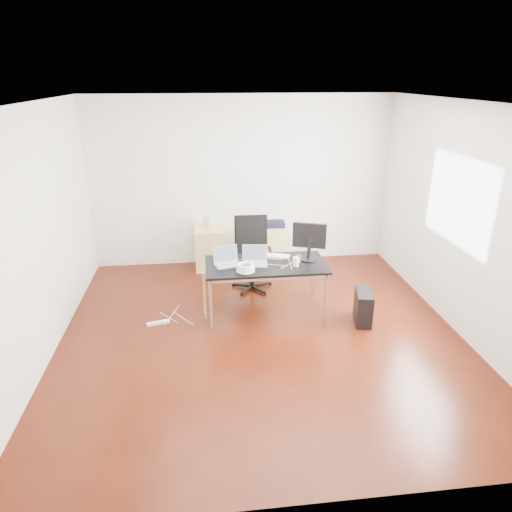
{
  "coord_description": "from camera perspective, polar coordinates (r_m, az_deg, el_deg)",
  "views": [
    {
      "loc": [
        -0.66,
        -4.98,
        3.08
      ],
      "look_at": [
        0.0,
        0.55,
        0.85
      ],
      "focal_mm": 32.0,
      "sensor_mm": 36.0,
      "label": 1
    }
  ],
  "objects": [
    {
      "name": "laptop_right",
      "position": [
        6.05,
        -0.15,
        -0.47
      ],
      "size": [
        0.36,
        0.29,
        0.23
      ],
      "rotation": [
        0.0,
        0.0,
        -0.12
      ],
      "color": "silver",
      "rests_on": "desk"
    },
    {
      "name": "speaker",
      "position": [
        7.61,
        -6.2,
        4.18
      ],
      "size": [
        0.1,
        0.1,
        0.18
      ],
      "primitive_type": "cube",
      "rotation": [
        0.0,
        0.0,
        -0.21
      ],
      "color": "#9E9E9E",
      "rests_on": "filing_cabinet_left"
    },
    {
      "name": "office_chair",
      "position": [
        6.89,
        -0.54,
        0.78
      ],
      "size": [
        0.5,
        0.51,
        1.08
      ],
      "rotation": [
        0.0,
        0.0,
        -0.03
      ],
      "color": "black",
      "rests_on": "ground"
    },
    {
      "name": "keyboard",
      "position": [
        6.3,
        2.2,
        0.03
      ],
      "size": [
        0.46,
        0.27,
        0.02
      ],
      "primitive_type": "cube",
      "rotation": [
        0.0,
        0.0,
        -0.3
      ],
      "color": "white",
      "rests_on": "desk"
    },
    {
      "name": "monitor",
      "position": [
        6.16,
        6.67,
        2.07
      ],
      "size": [
        0.44,
        0.26,
        0.51
      ],
      "rotation": [
        0.0,
        0.0,
        -0.35
      ],
      "color": "black",
      "rests_on": "desk"
    },
    {
      "name": "navy_garment",
      "position": [
        7.65,
        2.41,
        4.03
      ],
      "size": [
        0.3,
        0.24,
        0.09
      ],
      "primitive_type": "cube",
      "rotation": [
        0.0,
        0.0,
        -0.01
      ],
      "color": "black",
      "rests_on": "filing_cabinet_right"
    },
    {
      "name": "power_strip",
      "position": [
        6.23,
        -12.11,
        -8.17
      ],
      "size": [
        0.31,
        0.13,
        0.04
      ],
      "primitive_type": "cube",
      "rotation": [
        0.0,
        0.0,
        0.26
      ],
      "color": "white",
      "rests_on": "ground"
    },
    {
      "name": "wastebasket",
      "position": [
        7.51,
        0.03,
        -1.22
      ],
      "size": [
        0.3,
        0.3,
        0.28
      ],
      "primitive_type": "cylinder",
      "rotation": [
        0.0,
        0.0,
        0.33
      ],
      "color": "black",
      "rests_on": "ground"
    },
    {
      "name": "filing_cabinet_left",
      "position": [
        7.71,
        -5.74,
        0.97
      ],
      "size": [
        0.5,
        0.5,
        0.7
      ],
      "primitive_type": "cube",
      "color": "tan",
      "rests_on": "ground"
    },
    {
      "name": "cup_white",
      "position": [
        6.0,
        5.01,
        -0.69
      ],
      "size": [
        0.1,
        0.1,
        0.12
      ],
      "primitive_type": "cylinder",
      "rotation": [
        0.0,
        0.0,
        0.35
      ],
      "color": "white",
      "rests_on": "desk"
    },
    {
      "name": "laptop_left",
      "position": [
        6.03,
        -3.65,
        -0.57
      ],
      "size": [
        0.38,
        0.32,
        0.23
      ],
      "rotation": [
        0.0,
        0.0,
        0.24
      ],
      "color": "silver",
      "rests_on": "desk"
    },
    {
      "name": "desk",
      "position": [
        6.09,
        1.23,
        -1.43
      ],
      "size": [
        1.6,
        0.8,
        0.73
      ],
      "color": "black",
      "rests_on": "ground"
    },
    {
      "name": "cup_brown",
      "position": [
        6.13,
        5.3,
        -0.31
      ],
      "size": [
        0.09,
        0.09,
        0.1
      ],
      "primitive_type": "cylinder",
      "rotation": [
        0.0,
        0.0,
        -0.27
      ],
      "color": "brown",
      "rests_on": "desk"
    },
    {
      "name": "pc_tower",
      "position": [
        6.22,
        13.25,
        -6.19
      ],
      "size": [
        0.29,
        0.48,
        0.44
      ],
      "primitive_type": "cube",
      "rotation": [
        0.0,
        0.0,
        -0.21
      ],
      "color": "black",
      "rests_on": "ground"
    },
    {
      "name": "cable_coil",
      "position": [
        5.8,
        -1.31,
        -1.51
      ],
      "size": [
        0.24,
        0.24,
        0.11
      ],
      "rotation": [
        0.0,
        0.0,
        0.12
      ],
      "color": "white",
      "rests_on": "desk"
    },
    {
      "name": "filing_cabinet_right",
      "position": [
        7.79,
        2.07,
        1.3
      ],
      "size": [
        0.5,
        0.5,
        0.7
      ],
      "primitive_type": "cube",
      "color": "tan",
      "rests_on": "ground"
    },
    {
      "name": "room_shell",
      "position": [
        5.3,
        1.09,
        3.39
      ],
      "size": [
        5.0,
        5.0,
        5.0
      ],
      "color": "#371006",
      "rests_on": "ground"
    },
    {
      "name": "power_adapter",
      "position": [
        5.81,
        -0.64,
        -1.9
      ],
      "size": [
        0.09,
        0.09,
        0.03
      ],
      "primitive_type": "cube",
      "rotation": [
        0.0,
        0.0,
        0.3
      ],
      "color": "white",
      "rests_on": "desk"
    }
  ]
}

